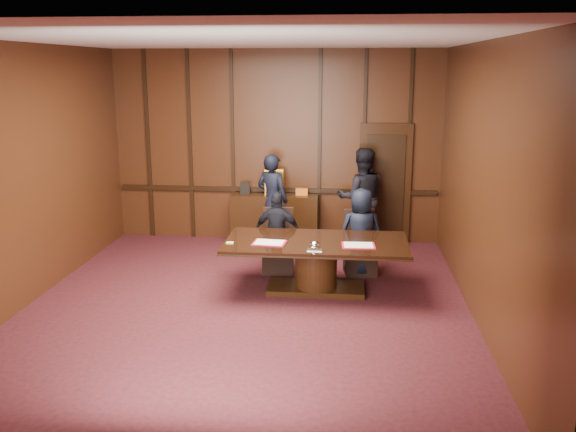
# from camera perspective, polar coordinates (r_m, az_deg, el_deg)

# --- Properties ---
(room) EXTENTS (7.00, 7.04, 3.50)m
(room) POSITION_cam_1_polar(r_m,az_deg,el_deg) (7.96, -3.50, 3.24)
(room) COLOR #330E15
(room) RESTS_ON ground
(sideboard) EXTENTS (1.60, 0.45, 1.54)m
(sideboard) POSITION_cam_1_polar(r_m,az_deg,el_deg) (11.26, -1.25, -0.05)
(sideboard) COLOR black
(sideboard) RESTS_ON ground
(conference_table) EXTENTS (2.62, 1.32, 0.76)m
(conference_table) POSITION_cam_1_polar(r_m,az_deg,el_deg) (8.78, 2.65, -3.91)
(conference_table) COLOR black
(conference_table) RESTS_ON ground
(folder_left) EXTENTS (0.49, 0.37, 0.02)m
(folder_left) POSITION_cam_1_polar(r_m,az_deg,el_deg) (8.58, -1.75, -2.51)
(folder_left) COLOR #AE1023
(folder_left) RESTS_ON conference_table
(folder_right) EXTENTS (0.48, 0.35, 0.02)m
(folder_right) POSITION_cam_1_polar(r_m,az_deg,el_deg) (8.51, 6.60, -2.75)
(folder_right) COLOR #AE1023
(folder_right) RESTS_ON conference_table
(inkstand) EXTENTS (0.20, 0.14, 0.12)m
(inkstand) POSITION_cam_1_polar(r_m,az_deg,el_deg) (8.26, 2.51, -2.84)
(inkstand) COLOR white
(inkstand) RESTS_ON conference_table
(notepad) EXTENTS (0.10, 0.07, 0.01)m
(notepad) POSITION_cam_1_polar(r_m,az_deg,el_deg) (8.62, -5.45, -2.50)
(notepad) COLOR #E3E46F
(notepad) RESTS_ON conference_table
(chair_left) EXTENTS (0.51, 0.51, 0.99)m
(chair_left) POSITION_cam_1_polar(r_m,az_deg,el_deg) (9.73, -0.93, -3.46)
(chair_left) COLOR black
(chair_left) RESTS_ON ground
(chair_right) EXTENTS (0.54, 0.54, 0.99)m
(chair_right) POSITION_cam_1_polar(r_m,az_deg,el_deg) (9.68, 6.75, -3.66)
(chair_right) COLOR black
(chair_right) RESTS_ON ground
(signatory_left) EXTENTS (0.78, 0.37, 1.30)m
(signatory_left) POSITION_cam_1_polar(r_m,az_deg,el_deg) (9.56, -0.98, -1.56)
(signatory_left) COLOR black
(signatory_left) RESTS_ON ground
(signatory_right) EXTENTS (0.73, 0.54, 1.38)m
(signatory_right) POSITION_cam_1_polar(r_m,az_deg,el_deg) (9.49, 6.84, -1.51)
(signatory_right) COLOR black
(signatory_right) RESTS_ON ground
(witness_left) EXTENTS (0.72, 0.62, 1.68)m
(witness_left) POSITION_cam_1_polar(r_m,az_deg,el_deg) (11.03, -1.47, 1.53)
(witness_left) COLOR black
(witness_left) RESTS_ON ground
(witness_right) EXTENTS (0.94, 0.76, 1.80)m
(witness_right) POSITION_cam_1_polar(r_m,az_deg,el_deg) (10.93, 6.89, 1.67)
(witness_right) COLOR black
(witness_right) RESTS_ON ground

